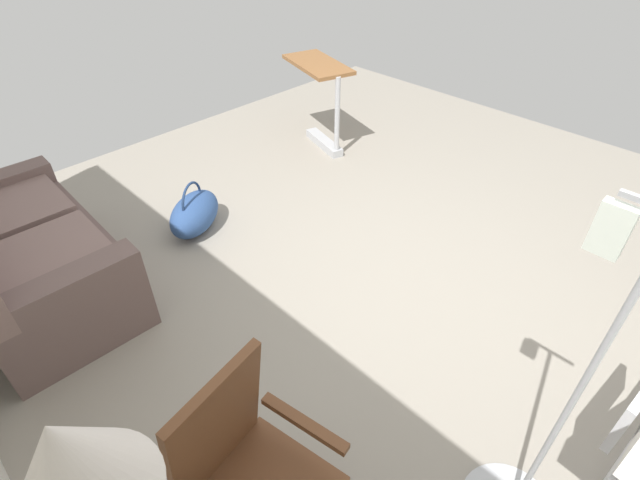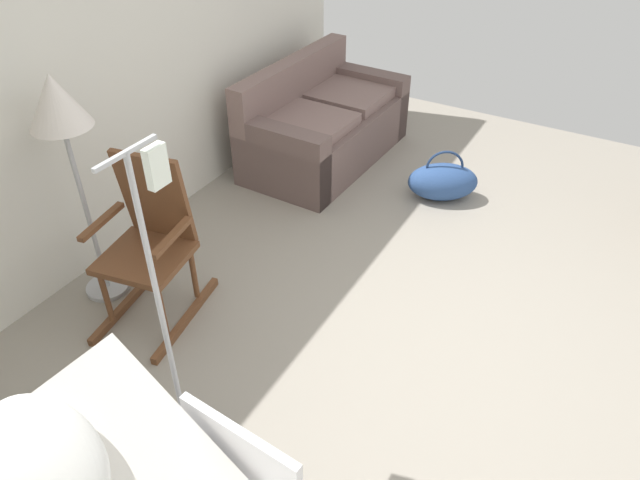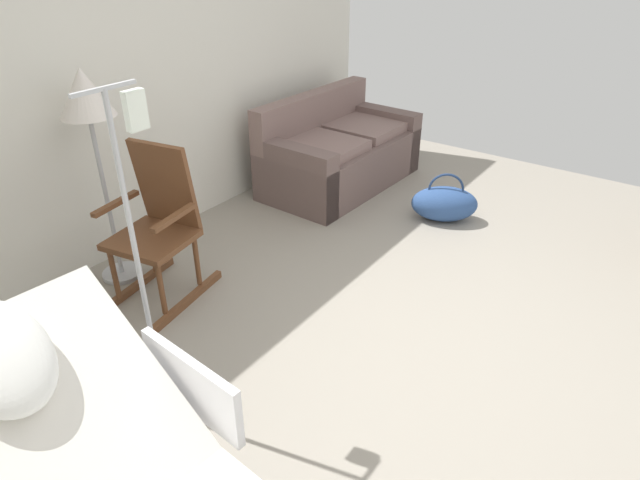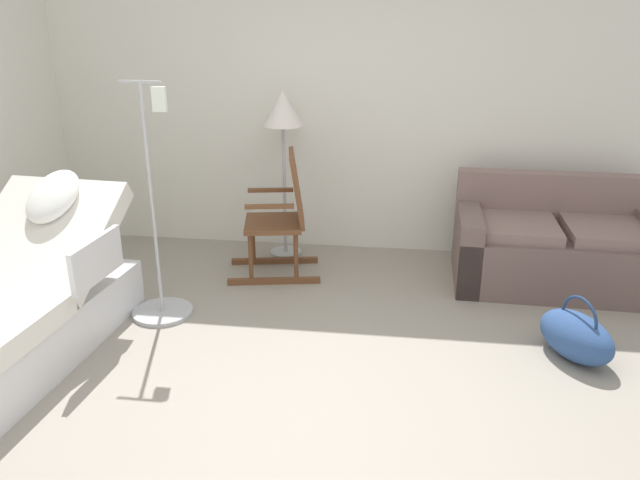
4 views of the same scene
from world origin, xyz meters
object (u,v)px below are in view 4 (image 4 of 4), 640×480
floor_lamp (283,120)px  duffel_bag (576,336)px  hospital_bed (2,319)px  couch (557,248)px  iv_pole (161,283)px  rocking_chair (282,217)px

floor_lamp → duffel_bag: floor_lamp is taller
hospital_bed → floor_lamp: size_ratio=1.44×
couch → floor_lamp: (-2.29, 0.34, 0.92)m
floor_lamp → iv_pole: iv_pole is taller
rocking_chair → iv_pole: iv_pole is taller
rocking_chair → iv_pole: (-0.74, -0.86, -0.25)m
couch → duffel_bag: size_ratio=2.52×
couch → iv_pole: size_ratio=0.96×
couch → hospital_bed: bearing=-155.0°
floor_lamp → iv_pole: (-0.68, -1.29, -0.98)m
hospital_bed → iv_pole: 1.06m
couch → duffel_bag: couch is taller
duffel_bag → hospital_bed: bearing=-171.4°
rocking_chair → floor_lamp: floor_lamp is taller
rocking_chair → duffel_bag: bearing=-27.1°
hospital_bed → duffel_bag: bearing=8.6°
hospital_bed → rocking_chair: hospital_bed is taller
couch → floor_lamp: bearing=171.6°
rocking_chair → floor_lamp: bearing=97.7°
couch → rocking_chair: bearing=-177.6°
couch → rocking_chair: rocking_chair is taller
couch → duffel_bag: (-0.11, -1.18, -0.15)m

